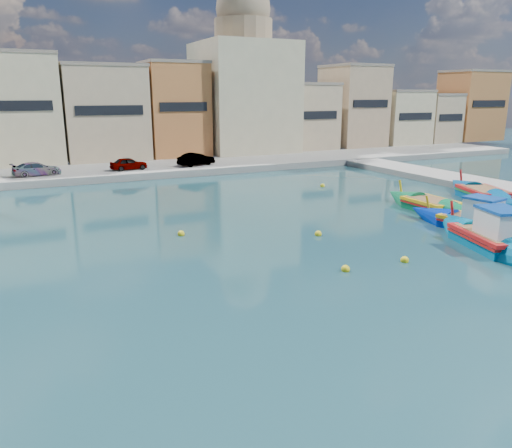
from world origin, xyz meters
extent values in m
plane|color=#123037|center=(0.00, 0.00, 0.00)|extent=(160.00, 160.00, 0.00)
cube|color=gray|center=(0.00, 32.00, 0.30)|extent=(80.00, 8.00, 0.60)
cube|color=beige|center=(-13.86, 39.12, 5.55)|extent=(7.88, 6.24, 9.89)
cube|color=gray|center=(-13.86, 39.12, 10.64)|extent=(8.04, 6.37, 0.30)
cube|color=black|center=(-13.86, 35.95, 6.04)|extent=(6.30, 0.10, 0.90)
cube|color=tan|center=(-5.74, 39.72, 5.09)|extent=(7.88, 7.44, 8.99)
cube|color=gray|center=(-5.74, 39.72, 9.74)|extent=(8.04, 7.59, 0.30)
cube|color=black|center=(-5.74, 35.95, 5.54)|extent=(6.30, 0.10, 0.90)
cube|color=#C3763D|center=(1.54, 39.07, 5.31)|extent=(6.17, 6.13, 9.43)
cube|color=gray|center=(1.54, 39.07, 10.18)|extent=(6.29, 6.26, 0.30)
cube|color=black|center=(1.54, 35.95, 5.78)|extent=(4.93, 0.10, 0.90)
cube|color=tan|center=(9.05, 39.85, 3.63)|extent=(7.31, 7.69, 6.05)
cube|color=gray|center=(9.05, 39.85, 6.80)|extent=(7.46, 7.85, 0.30)
cube|color=black|center=(9.05, 35.95, 3.93)|extent=(5.85, 0.10, 0.90)
cube|color=tan|center=(17.02, 39.65, 4.31)|extent=(7.54, 7.30, 7.41)
cube|color=gray|center=(17.02, 39.65, 8.16)|extent=(7.69, 7.45, 0.30)
cube|color=black|center=(17.02, 35.95, 4.68)|extent=(6.03, 0.10, 0.90)
cube|color=tan|center=(24.93, 39.49, 5.42)|extent=(6.36, 6.97, 9.63)
cube|color=gray|center=(24.93, 39.49, 10.38)|extent=(6.48, 7.11, 0.30)
cube|color=black|center=(24.93, 35.95, 5.90)|extent=(5.09, 0.10, 0.90)
cube|color=beige|center=(32.15, 39.35, 3.93)|extent=(6.63, 6.70, 6.65)
cube|color=gray|center=(32.15, 39.35, 7.40)|extent=(6.76, 6.83, 0.30)
cube|color=black|center=(32.15, 35.95, 4.26)|extent=(5.30, 0.10, 0.90)
cube|color=tan|center=(38.26, 39.75, 3.70)|extent=(5.08, 7.51, 6.20)
cube|color=gray|center=(38.26, 39.75, 6.95)|extent=(5.18, 7.66, 0.30)
cube|color=black|center=(38.26, 35.95, 4.01)|extent=(4.06, 0.10, 0.90)
cube|color=#C3763D|center=(45.15, 39.00, 5.27)|extent=(7.79, 6.00, 9.33)
cube|color=gray|center=(45.15, 39.00, 10.08)|extent=(7.95, 6.12, 0.30)
cube|color=black|center=(45.15, 35.95, 5.73)|extent=(6.23, 0.10, 0.90)
cube|color=beige|center=(10.00, 40.00, 6.60)|extent=(10.00, 10.00, 12.00)
cylinder|color=#9E8466|center=(10.00, 40.00, 13.80)|extent=(6.40, 6.40, 2.40)
sphere|color=#9E8466|center=(10.00, 40.00, 15.99)|extent=(6.00, 6.00, 6.00)
imported|color=#4C1919|center=(-5.39, 30.50, 1.14)|extent=(3.29, 1.59, 1.08)
imported|color=#4C1919|center=(0.82, 30.50, 1.19)|extent=(3.76, 2.31, 1.17)
imported|color=#4C1919|center=(-12.82, 30.50, 1.14)|extent=(3.96, 2.13, 1.09)
cube|color=#006FA2|center=(5.58, 2.03, 0.21)|extent=(3.10, 4.23, 1.06)
cone|color=#006FA2|center=(6.46, 5.04, 0.27)|extent=(3.01, 3.93, 2.72)
cube|color=red|center=(5.58, 2.03, 0.66)|extent=(3.24, 4.46, 0.19)
cube|color=red|center=(5.58, 2.03, 0.47)|extent=(3.22, 4.33, 0.11)
cube|color=olive|center=(5.58, 2.03, 0.74)|extent=(2.70, 3.81, 0.06)
cylinder|color=red|center=(6.55, 5.33, 0.95)|extent=(0.28, 0.52, 1.16)
cube|color=white|center=(5.43, 1.50, 1.33)|extent=(1.97, 2.27, 1.17)
cube|color=#0F47A5|center=(5.43, 1.50, 1.97)|extent=(2.09, 2.43, 0.13)
cube|color=#0028AC|center=(7.42, 4.66, 0.19)|extent=(2.50, 3.41, 0.97)
cone|color=#0028AC|center=(6.93, 7.18, 0.24)|extent=(2.46, 3.20, 2.43)
cube|color=gold|center=(7.42, 4.66, 0.60)|extent=(2.60, 3.60, 0.18)
cube|color=red|center=(7.42, 4.66, 0.43)|extent=(2.60, 3.49, 0.10)
cube|color=olive|center=(7.42, 4.66, 0.68)|extent=(2.16, 3.08, 0.06)
cylinder|color=gold|center=(6.88, 7.43, 0.88)|extent=(0.22, 0.48, 1.06)
cube|color=white|center=(7.50, 4.22, 1.22)|extent=(1.64, 1.81, 1.07)
cube|color=#0F47A5|center=(7.50, 4.22, 1.81)|extent=(1.73, 1.93, 0.12)
cube|color=#005599|center=(14.41, 9.94, 0.22)|extent=(3.37, 4.21, 1.11)
cone|color=#005599|center=(15.48, 12.77, 0.28)|extent=(3.27, 3.96, 2.79)
cone|color=#005599|center=(13.34, 7.10, 0.28)|extent=(3.27, 3.96, 2.79)
cube|color=red|center=(14.41, 9.94, 0.69)|extent=(3.52, 4.43, 0.20)
cube|color=#197F33|center=(14.41, 9.94, 0.49)|extent=(3.50, 4.31, 0.11)
cube|color=olive|center=(14.41, 9.94, 0.78)|extent=(2.94, 3.78, 0.07)
cylinder|color=red|center=(15.59, 13.05, 1.00)|extent=(0.33, 0.55, 1.21)
cube|color=#0B7545|center=(8.71, 9.01, 0.21)|extent=(2.12, 3.16, 1.03)
cone|color=#0B7545|center=(8.75, 11.59, 0.26)|extent=(2.12, 2.97, 2.55)
cone|color=#0B7545|center=(8.67, 6.42, 0.26)|extent=(2.12, 2.97, 2.55)
cube|color=yellow|center=(8.71, 9.01, 0.64)|extent=(2.20, 3.33, 0.19)
cube|color=red|center=(8.71, 9.01, 0.45)|extent=(2.22, 3.22, 0.10)
cube|color=olive|center=(8.71, 9.01, 0.72)|extent=(1.80, 2.87, 0.06)
cylinder|color=yellow|center=(8.76, 11.85, 0.93)|extent=(0.15, 0.49, 1.13)
cylinder|color=yellow|center=(8.66, 6.17, 0.93)|extent=(0.15, 0.49, 1.13)
sphere|color=yellow|center=(-2.49, 2.33, 0.08)|extent=(0.36, 0.36, 0.36)
sphere|color=yellow|center=(-0.63, 7.31, 0.08)|extent=(0.36, 0.36, 0.36)
sphere|color=yellow|center=(7.18, 18.90, 0.08)|extent=(0.36, 0.36, 0.36)
sphere|color=yellow|center=(-6.98, 10.40, 0.08)|extent=(0.36, 0.36, 0.36)
sphere|color=yellow|center=(0.50, 2.16, 0.08)|extent=(0.36, 0.36, 0.36)
camera|label=1|loc=(-14.21, -13.52, 7.08)|focal=35.00mm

